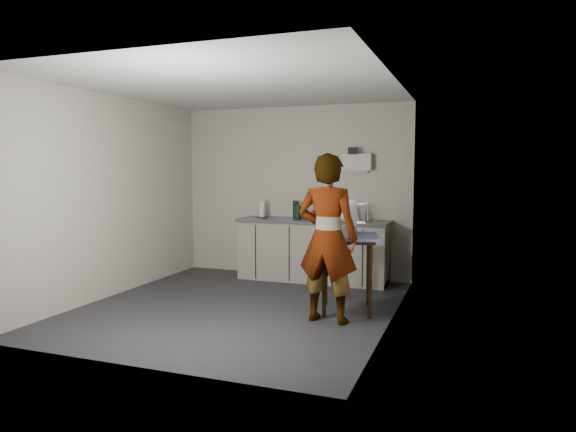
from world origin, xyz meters
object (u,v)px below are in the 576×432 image
(soda_can, at_px, (313,215))
(bakery_box, at_px, (344,227))
(standing_man, at_px, (328,238))
(soap_bottle, at_px, (298,210))
(side_table, at_px, (347,245))
(dish_rack, at_px, (354,217))
(kitchen_counter, at_px, (313,252))
(paper_towel, at_px, (262,210))
(dark_bottle, at_px, (295,209))

(soda_can, distance_m, bakery_box, 1.69)
(standing_man, xyz_separation_m, soap_bottle, (-0.98, 1.87, 0.14))
(side_table, distance_m, dish_rack, 1.43)
(kitchen_counter, xyz_separation_m, paper_towel, (-0.81, -0.00, 0.61))
(kitchen_counter, relative_size, soap_bottle, 8.18)
(soap_bottle, relative_size, dish_rack, 0.74)
(bakery_box, bearing_deg, dish_rack, 90.48)
(standing_man, relative_size, bakery_box, 4.58)
(kitchen_counter, bearing_deg, soda_can, 104.80)
(dark_bottle, relative_size, bakery_box, 0.68)
(side_table, bearing_deg, bakery_box, 126.03)
(paper_towel, bearing_deg, standing_man, -50.54)
(soda_can, relative_size, dish_rack, 0.36)
(dish_rack, xyz_separation_m, bakery_box, (0.19, -1.35, 0.02))
(bakery_box, bearing_deg, soap_bottle, 119.50)
(standing_man, distance_m, dish_rack, 1.85)
(dark_bottle, distance_m, paper_towel, 0.51)
(soda_can, relative_size, paper_towel, 0.51)
(soap_bottle, distance_m, soda_can, 0.24)
(soap_bottle, xyz_separation_m, paper_towel, (-0.59, 0.02, -0.01))
(soap_bottle, distance_m, bakery_box, 1.72)
(paper_towel, bearing_deg, dish_rack, -2.00)
(paper_towel, height_order, dish_rack, paper_towel)
(paper_towel, bearing_deg, bakery_box, -40.86)
(side_table, distance_m, soap_bottle, 1.81)
(standing_man, height_order, paper_towel, standing_man)
(standing_man, bearing_deg, dish_rack, -82.41)
(side_table, xyz_separation_m, soap_bottle, (-1.09, 1.42, 0.27))
(standing_man, relative_size, dish_rack, 4.94)
(soap_bottle, bearing_deg, side_table, -52.59)
(standing_man, relative_size, dark_bottle, 6.73)
(kitchen_counter, xyz_separation_m, soda_can, (-0.02, 0.07, 0.55))
(side_table, height_order, soap_bottle, soap_bottle)
(kitchen_counter, height_order, standing_man, standing_man)
(soda_can, bearing_deg, side_table, -59.94)
(soda_can, bearing_deg, dark_bottle, 176.62)
(standing_man, xyz_separation_m, dish_rack, (-0.13, 1.85, 0.06))
(dark_bottle, bearing_deg, paper_towel, -170.15)
(soda_can, bearing_deg, soap_bottle, -155.65)
(kitchen_counter, relative_size, dish_rack, 6.08)
(standing_man, height_order, dish_rack, standing_man)
(side_table, xyz_separation_m, dark_bottle, (-1.17, 1.53, 0.26))
(kitchen_counter, distance_m, side_table, 1.72)
(side_table, height_order, soda_can, soda_can)
(standing_man, bearing_deg, side_table, -100.10)
(soap_bottle, xyz_separation_m, dark_bottle, (-0.08, 0.11, -0.00))
(standing_man, height_order, bakery_box, standing_man)
(soap_bottle, distance_m, paper_towel, 0.59)
(standing_man, height_order, soap_bottle, standing_man)
(dish_rack, bearing_deg, side_table, -80.20)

